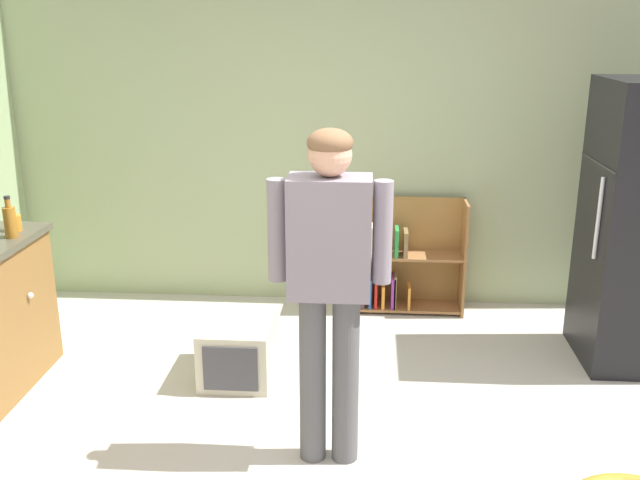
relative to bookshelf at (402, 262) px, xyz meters
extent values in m
plane|color=beige|center=(-0.35, -2.15, -0.37)|extent=(12.00, 12.00, 0.00)
cube|color=#9CAC80|center=(-0.35, 0.18, 0.98)|extent=(5.20, 0.06, 2.70)
sphere|color=silver|center=(-2.23, -1.31, 0.19)|extent=(0.04, 0.04, 0.04)
cylinder|color=silver|center=(1.10, -0.90, 0.61)|extent=(0.02, 0.02, 0.50)
cube|color=#333333|center=(1.11, -0.73, 0.91)|extent=(0.01, 0.67, 0.01)
cube|color=#97673A|center=(-0.34, -0.04, 0.06)|extent=(0.02, 0.28, 0.85)
cube|color=#97673A|center=(0.44, -0.04, 0.06)|extent=(0.02, 0.28, 0.85)
cube|color=olive|center=(0.05, 0.09, 0.06)|extent=(0.80, 0.02, 0.85)
cube|color=#97673A|center=(0.05, -0.04, -0.34)|extent=(0.76, 0.24, 0.02)
cube|color=#97673A|center=(0.05, -0.04, 0.07)|extent=(0.76, 0.24, 0.02)
cube|color=#493A45|center=(-0.30, -0.06, -0.21)|extent=(0.03, 0.17, 0.23)
cube|color=#214E9B|center=(-0.30, -0.06, 0.18)|extent=(0.03, 0.17, 0.19)
cube|color=#224D9A|center=(-0.24, -0.06, -0.21)|extent=(0.02, 0.17, 0.22)
cube|color=beige|center=(-0.23, -0.06, 0.19)|extent=(0.03, 0.17, 0.23)
cube|color=red|center=(-0.19, -0.06, -0.23)|extent=(0.02, 0.17, 0.20)
cube|color=#3D3D36|center=(-0.20, -0.06, 0.19)|extent=(0.02, 0.17, 0.22)
cube|color=orange|center=(-0.14, -0.06, -0.24)|extent=(0.02, 0.17, 0.18)
cube|color=silver|center=(-0.16, -0.06, 0.18)|extent=(0.02, 0.17, 0.20)
cube|color=olive|center=(-0.05, -0.06, -0.20)|extent=(0.02, 0.17, 0.26)
cube|color=#298D40|center=(-0.05, -0.06, 0.18)|extent=(0.03, 0.17, 0.21)
cube|color=#853192|center=(-0.06, -0.06, -0.21)|extent=(0.03, 0.17, 0.24)
cube|color=olive|center=(0.01, -0.06, 0.17)|extent=(0.03, 0.17, 0.19)
cube|color=orange|center=(0.05, -0.06, -0.24)|extent=(0.02, 0.17, 0.17)
cylinder|color=#535456|center=(-0.51, -1.98, 0.07)|extent=(0.13, 0.13, 0.87)
cylinder|color=#535456|center=(-0.35, -1.98, 0.07)|extent=(0.13, 0.13, 0.87)
cube|color=gray|center=(-0.43, -1.98, 0.79)|extent=(0.38, 0.22, 0.56)
cylinder|color=gray|center=(-0.67, -1.98, 0.82)|extent=(0.09, 0.09, 0.48)
cylinder|color=gray|center=(-0.19, -1.98, 0.82)|extent=(0.09, 0.09, 0.48)
sphere|color=#E0A682|center=(-0.43, -1.98, 1.17)|extent=(0.20, 0.20, 0.20)
ellipsoid|color=brown|center=(-0.43, -1.98, 1.22)|extent=(0.21, 0.21, 0.13)
cube|color=beige|center=(-1.04, -1.15, -0.19)|extent=(0.42, 0.54, 0.36)
cube|color=#424247|center=(-1.04, -1.42, -0.19)|extent=(0.32, 0.01, 0.27)
cylinder|color=#9E661E|center=(-2.32, -1.27, 0.62)|extent=(0.07, 0.07, 0.18)
cylinder|color=#9E661E|center=(-2.32, -1.27, 0.74)|extent=(0.03, 0.03, 0.05)
cylinder|color=black|center=(-2.32, -1.27, 0.77)|extent=(0.04, 0.03, 0.02)
cylinder|color=orange|center=(-2.36, -1.14, 0.58)|extent=(0.08, 0.08, 0.09)
camera|label=1|loc=(-0.26, -5.07, 1.73)|focal=39.92mm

